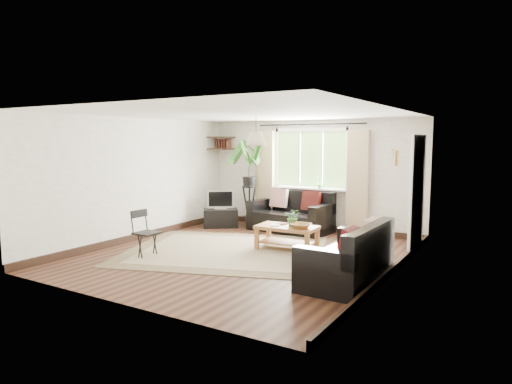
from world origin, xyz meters
The scene contains 24 objects.
floor centered at (0.00, 0.00, 0.00)m, with size 5.50×5.50×0.00m, color black.
ceiling centered at (0.00, 0.00, 2.40)m, with size 5.50×5.50×0.00m, color white.
wall_back centered at (0.00, 2.75, 1.20)m, with size 5.00×0.02×2.40m, color beige.
wall_front centered at (0.00, -2.75, 1.20)m, with size 5.00×0.02×2.40m, color beige.
wall_left centered at (-2.50, 0.00, 1.20)m, with size 0.02×5.50×2.40m, color beige.
wall_right centered at (2.50, 0.00, 1.20)m, with size 0.02×5.50×2.40m, color beige.
rug centered at (-0.43, 0.06, 0.01)m, with size 3.42×2.93×0.02m, color beige.
window centered at (0.00, 2.71, 1.55)m, with size 2.50×0.16×2.16m, color white, non-canonical shape.
door centered at (2.47, 1.70, 1.00)m, with size 0.06×0.96×2.06m, color silver.
corner_shelf centered at (-2.25, 2.50, 1.89)m, with size 0.50×0.50×0.34m, color black, non-canonical shape.
pendant_lamp centered at (0.00, 0.40, 2.05)m, with size 0.36×0.36×0.54m, color beige, non-canonical shape.
wall_sconce centered at (2.43, 0.30, 1.74)m, with size 0.12×0.12×0.28m, color beige, non-canonical shape.
sofa_back centered at (-0.26, 2.25, 0.41)m, with size 1.75×0.87×0.82m, color black, non-canonical shape.
sofa_right centered at (2.02, -0.51, 0.39)m, with size 0.84×1.67×0.79m, color black, non-canonical shape.
coffee_table centered at (0.46, 0.71, 0.22)m, with size 1.07×0.58×0.44m, color olive, non-canonical shape.
table_plant centered at (0.55, 0.77, 0.59)m, with size 0.28×0.24×0.31m, color #396729.
bowl centered at (0.77, 0.63, 0.48)m, with size 0.35×0.35×0.09m, color brown.
book_a centered at (0.19, 0.60, 0.45)m, with size 0.16×0.21×0.02m, color silver.
book_b centered at (0.24, 0.82, 0.45)m, with size 0.15×0.20×0.02m, color #563022.
tv_stand centered at (-1.83, 1.87, 0.21)m, with size 0.77×0.43×0.41m, color black.
tv centered at (-1.83, 1.87, 0.64)m, with size 0.59×0.20×0.45m, color #A5A5AA, non-canonical shape.
palm_stand centered at (-1.33, 2.30, 1.00)m, with size 0.78×0.78×2.00m, color black, non-canonical shape.
folding_chair centered at (-1.33, -0.94, 0.39)m, with size 0.41×0.41×0.79m, color black, non-canonical shape.
sill_plant centered at (0.25, 2.63, 1.06)m, with size 0.14×0.10×0.27m, color #2D6023.
Camera 1 is at (4.14, -6.44, 1.96)m, focal length 32.00 mm.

